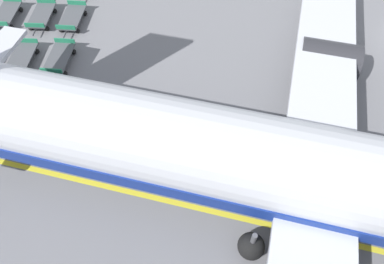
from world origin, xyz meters
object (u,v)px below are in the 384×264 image
baggage_dolly_row_mid_a_col_b (42,16)px  baggage_dolly_row_mid_b_col_b (72,18)px  baggage_dolly_row_mid_b_col_c (59,58)px  baggage_dolly_row_near_col_b (7,14)px  baggage_dolly_row_mid_b_col_d (37,111)px  airplane (345,181)px  baggage_dolly_row_mid_a_col_c (22,58)px

baggage_dolly_row_mid_a_col_b → baggage_dolly_row_mid_b_col_b: bearing=92.1°
baggage_dolly_row_mid_b_col_b → baggage_dolly_row_mid_b_col_c: same height
baggage_dolly_row_near_col_b → baggage_dolly_row_mid_b_col_c: size_ratio=1.00×
baggage_dolly_row_mid_b_col_b → baggage_dolly_row_mid_b_col_d: bearing=5.8°
baggage_dolly_row_mid_b_col_b → baggage_dolly_row_near_col_b: bearing=-86.9°
airplane → baggage_dolly_row_near_col_b: (-12.35, -22.47, -2.37)m
airplane → baggage_dolly_row_mid_b_col_d: size_ratio=11.93×
airplane → baggage_dolly_row_mid_b_col_b: bearing=-125.8°
airplane → baggage_dolly_row_mid_b_col_d: airplane is taller
airplane → baggage_dolly_row_mid_a_col_b: size_ratio=11.94×
baggage_dolly_row_mid_a_col_b → baggage_dolly_row_mid_b_col_b: 2.31m
baggage_dolly_row_mid_a_col_c → baggage_dolly_row_mid_b_col_b: bearing=157.8°
airplane → baggage_dolly_row_mid_b_col_d: bearing=-102.6°
airplane → baggage_dolly_row_near_col_b: airplane is taller
airplane → baggage_dolly_row_mid_a_col_b: bearing=-122.3°
airplane → baggage_dolly_row_mid_b_col_c: 19.00m
baggage_dolly_row_mid_a_col_c → baggage_dolly_row_mid_a_col_b: bearing=-174.8°
baggage_dolly_row_mid_a_col_b → baggage_dolly_row_mid_a_col_c: size_ratio=1.00×
baggage_dolly_row_mid_a_col_c → baggage_dolly_row_mid_b_col_b: 5.01m
baggage_dolly_row_mid_b_col_b → baggage_dolly_row_mid_b_col_d: same height
baggage_dolly_row_mid_a_col_b → baggage_dolly_row_mid_b_col_d: (8.80, 3.21, 0.00)m
baggage_dolly_row_near_col_b → baggage_dolly_row_mid_a_col_b: same height
baggage_dolly_row_mid_b_col_d → baggage_dolly_row_mid_a_col_b: bearing=-159.9°
airplane → baggage_dolly_row_mid_b_col_c: size_ratio=12.00×
baggage_dolly_row_mid_a_col_b → baggage_dolly_row_mid_b_col_d: 9.37m
baggage_dolly_row_near_col_b → baggage_dolly_row_mid_b_col_c: bearing=53.9°
airplane → baggage_dolly_row_near_col_b: 25.74m
airplane → baggage_dolly_row_mid_a_col_c: size_ratio=11.96×
baggage_dolly_row_near_col_b → baggage_dolly_row_mid_a_col_c: (4.38, 3.06, 0.00)m
baggage_dolly_row_mid_b_col_c → baggage_dolly_row_mid_a_col_c: bearing=-82.4°
baggage_dolly_row_mid_b_col_c → baggage_dolly_row_mid_b_col_d: (4.58, 0.32, 0.00)m
baggage_dolly_row_mid_a_col_c → baggage_dolly_row_mid_b_col_b: (-4.64, 1.90, 0.00)m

